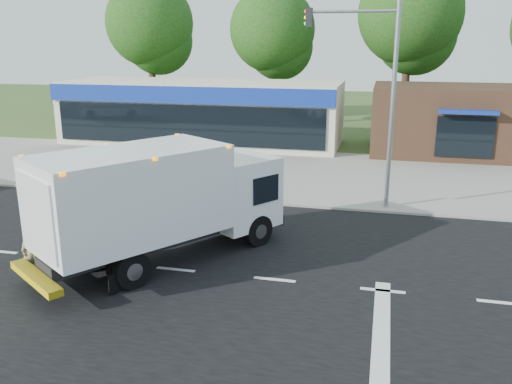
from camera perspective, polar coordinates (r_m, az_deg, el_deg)
ground at (r=15.59m, az=1.97°, el=-9.24°), size 120.00×120.00×0.00m
road_asphalt at (r=15.59m, az=1.97°, el=-9.23°), size 60.00×14.00×0.02m
sidewalk at (r=23.17m, az=6.07°, el=-0.71°), size 60.00×2.40×0.12m
parking_apron at (r=28.76m, az=7.61°, el=2.38°), size 60.00×9.00×0.02m
lane_markings at (r=14.20m, az=6.31°, el=-11.91°), size 55.20×7.00×0.01m
ems_box_truck at (r=16.45m, az=-10.16°, el=-0.42°), size 6.63×8.12×3.60m
emergency_worker at (r=16.43m, az=-22.33°, el=-5.47°), size 0.81×0.69×1.99m
retail_strip_mall at (r=36.08m, az=-5.72°, el=8.38°), size 18.00×6.20×4.00m
brown_storefront at (r=34.40m, az=20.60°, el=7.09°), size 10.00×6.70×4.00m
traffic_signal_pole at (r=21.53m, az=12.56°, el=10.95°), size 3.51×0.25×8.00m
background_trees at (r=42.19m, az=8.97°, el=16.64°), size 36.77×7.39×12.10m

